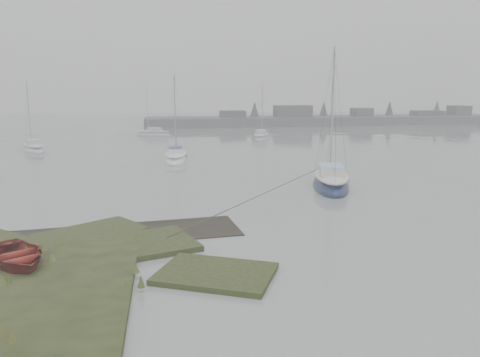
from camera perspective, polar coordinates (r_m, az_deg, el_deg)
The scene contains 8 objects.
ground at distance 44.57m, azimuth -7.90°, elevation 3.24°, with size 160.00×160.00×0.00m, color slate.
far_shoreline at distance 81.15m, azimuth 10.94°, elevation 7.07°, with size 60.00×8.00×4.15m.
sailboat_main at distance 28.46m, azimuth 11.02°, elevation -0.51°, with size 3.67×6.61×8.88m.
sailboat_white at distance 38.61m, azimuth -7.83°, elevation 2.45°, with size 2.18×5.48×7.55m.
sailboat_far_a at distance 48.80m, azimuth -23.88°, elevation 3.33°, with size 3.78×5.39×7.30m.
sailboat_far_b at distance 55.49m, azimuth 2.61°, elevation 5.01°, with size 3.30×5.44×7.29m.
sailboat_far_c at distance 60.78m, azimuth -10.54°, elevation 5.33°, with size 5.06×3.42×6.82m.
dinghy at distance 16.75m, azimuth -25.64°, elevation -8.37°, with size 2.18×3.05×0.63m, color maroon.
Camera 1 is at (-0.95, -14.19, 5.70)m, focal length 35.00 mm.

